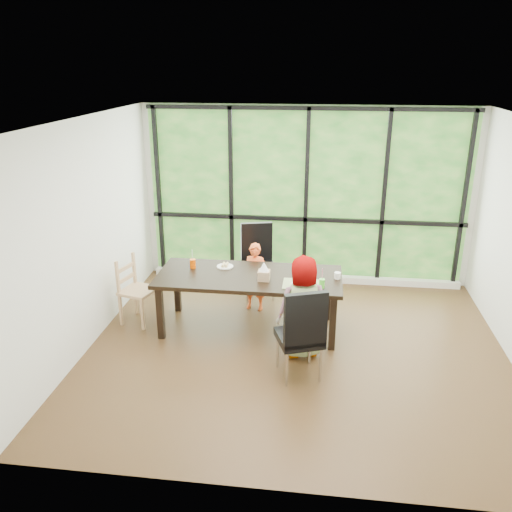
# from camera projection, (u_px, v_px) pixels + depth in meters

# --- Properties ---
(ground) EXTENTS (5.00, 5.00, 0.00)m
(ground) POSITION_uv_depth(u_px,v_px,m) (295.00, 349.00, 6.35)
(ground) COLOR black
(ground) RESTS_ON ground
(back_wall) EXTENTS (5.00, 0.00, 5.00)m
(back_wall) POSITION_uv_depth(u_px,v_px,m) (306.00, 196.00, 7.97)
(back_wall) COLOR silver
(back_wall) RESTS_ON ground
(foliage_backdrop) EXTENTS (4.80, 0.02, 2.65)m
(foliage_backdrop) POSITION_uv_depth(u_px,v_px,m) (306.00, 196.00, 7.95)
(foliage_backdrop) COLOR #184918
(foliage_backdrop) RESTS_ON back_wall
(window_mullions) EXTENTS (4.80, 0.06, 2.65)m
(window_mullions) POSITION_uv_depth(u_px,v_px,m) (306.00, 197.00, 7.91)
(window_mullions) COLOR black
(window_mullions) RESTS_ON back_wall
(window_sill) EXTENTS (4.80, 0.12, 0.10)m
(window_sill) POSITION_uv_depth(u_px,v_px,m) (303.00, 277.00, 8.33)
(window_sill) COLOR silver
(window_sill) RESTS_ON ground
(dining_table) EXTENTS (2.37, 1.12, 0.75)m
(dining_table) POSITION_uv_depth(u_px,v_px,m) (249.00, 302.00, 6.72)
(dining_table) COLOR black
(dining_table) RESTS_ON ground
(chair_window_leather) EXTENTS (0.57, 0.57, 1.08)m
(chair_window_leather) POSITION_uv_depth(u_px,v_px,m) (258.00, 262.00, 7.60)
(chair_window_leather) COLOR black
(chair_window_leather) RESTS_ON ground
(chair_interior_leather) EXTENTS (0.59, 0.59, 1.08)m
(chair_interior_leather) POSITION_uv_depth(u_px,v_px,m) (299.00, 331.00, 5.65)
(chair_interior_leather) COLOR black
(chair_interior_leather) RESTS_ON ground
(chair_end_beech) EXTENTS (0.50, 0.51, 0.90)m
(chair_end_beech) POSITION_uv_depth(u_px,v_px,m) (138.00, 291.00, 6.87)
(chair_end_beech) COLOR tan
(chair_end_beech) RESTS_ON ground
(child_toddler) EXTENTS (0.39, 0.29, 0.96)m
(child_toddler) POSITION_uv_depth(u_px,v_px,m) (255.00, 277.00, 7.23)
(child_toddler) COLOR #F65B25
(child_toddler) RESTS_ON ground
(child_older) EXTENTS (0.69, 0.55, 1.23)m
(child_older) POSITION_uv_depth(u_px,v_px,m) (301.00, 307.00, 6.04)
(child_older) COLOR slate
(child_older) RESTS_ON ground
(placemat) EXTENTS (0.46, 0.34, 0.01)m
(placemat) POSITION_uv_depth(u_px,v_px,m) (302.00, 284.00, 6.32)
(placemat) COLOR tan
(placemat) RESTS_ON dining_table
(plate_far) EXTENTS (0.22, 0.22, 0.01)m
(plate_far) POSITION_uv_depth(u_px,v_px,m) (225.00, 266.00, 6.85)
(plate_far) COLOR white
(plate_far) RESTS_ON dining_table
(plate_near) EXTENTS (0.25, 0.25, 0.02)m
(plate_near) POSITION_uv_depth(u_px,v_px,m) (301.00, 285.00, 6.29)
(plate_near) COLOR white
(plate_near) RESTS_ON dining_table
(orange_cup) EXTENTS (0.08, 0.08, 0.12)m
(orange_cup) POSITION_uv_depth(u_px,v_px,m) (193.00, 264.00, 6.80)
(orange_cup) COLOR #F25100
(orange_cup) RESTS_ON dining_table
(green_cup) EXTENTS (0.07, 0.07, 0.11)m
(green_cup) POSITION_uv_depth(u_px,v_px,m) (322.00, 283.00, 6.21)
(green_cup) COLOR #53DA37
(green_cup) RESTS_ON dining_table
(white_mug) EXTENTS (0.08, 0.08, 0.08)m
(white_mug) POSITION_uv_depth(u_px,v_px,m) (337.00, 276.00, 6.47)
(white_mug) COLOR white
(white_mug) RESTS_ON dining_table
(tissue_box) EXTENTS (0.14, 0.14, 0.12)m
(tissue_box) POSITION_uv_depth(u_px,v_px,m) (264.00, 275.00, 6.42)
(tissue_box) COLOR tan
(tissue_box) RESTS_ON dining_table
(crepe_rolls_far) EXTENTS (0.10, 0.12, 0.04)m
(crepe_rolls_far) POSITION_uv_depth(u_px,v_px,m) (225.00, 265.00, 6.84)
(crepe_rolls_far) COLOR tan
(crepe_rolls_far) RESTS_ON plate_far
(crepe_rolls_near) EXTENTS (0.10, 0.12, 0.04)m
(crepe_rolls_near) POSITION_uv_depth(u_px,v_px,m) (301.00, 283.00, 6.28)
(crepe_rolls_near) COLOR tan
(crepe_rolls_near) RESTS_ON plate_near
(straw_white) EXTENTS (0.01, 0.04, 0.20)m
(straw_white) POSITION_uv_depth(u_px,v_px,m) (192.00, 256.00, 6.77)
(straw_white) COLOR white
(straw_white) RESTS_ON orange_cup
(straw_pink) EXTENTS (0.01, 0.04, 0.20)m
(straw_pink) POSITION_uv_depth(u_px,v_px,m) (322.00, 276.00, 6.17)
(straw_pink) COLOR pink
(straw_pink) RESTS_ON green_cup
(tissue) EXTENTS (0.12, 0.12, 0.11)m
(tissue) POSITION_uv_depth(u_px,v_px,m) (264.00, 267.00, 6.38)
(tissue) COLOR white
(tissue) RESTS_ON tissue_box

